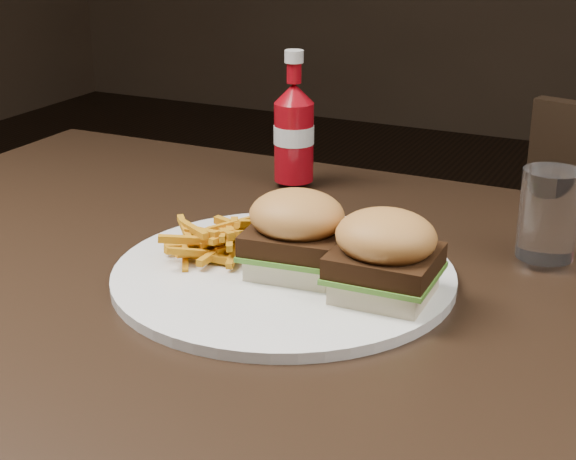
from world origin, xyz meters
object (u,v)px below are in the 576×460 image
at_px(plate, 284,275).
at_px(ketchup_bottle, 294,142).
at_px(dining_table, 296,304).
at_px(tumbler, 548,214).

xyz_separation_m(plate, ketchup_bottle, (-0.12, 0.28, 0.06)).
relative_size(dining_table, tumbler, 12.75).
xyz_separation_m(dining_table, plate, (-0.02, 0.01, 0.03)).
height_order(dining_table, ketchup_bottle, ketchup_bottle).
distance_m(plate, ketchup_bottle, 0.31).
xyz_separation_m(dining_table, tumbler, (0.21, 0.17, 0.08)).
xyz_separation_m(ketchup_bottle, tumbler, (0.35, -0.12, -0.01)).
bearing_deg(dining_table, tumbler, 38.45).
relative_size(plate, tumbler, 3.66).
distance_m(dining_table, tumbler, 0.28).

